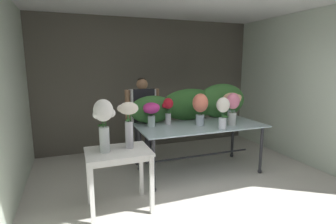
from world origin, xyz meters
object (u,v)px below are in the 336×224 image
(vase_ivory_dahlias, at_px, (223,110))
(vase_magenta_stock, at_px, (151,111))
(side_table_white, at_px, (118,158))
(vase_coral_carnations, at_px, (200,106))
(vase_peach_ranunculus, at_px, (232,102))
(vase_crimson_tulips, at_px, (168,108))
(vase_rosy_roses, at_px, (233,106))
(vase_white_roses_tall, at_px, (104,119))
(florist, at_px, (143,112))
(vase_cream_lisianthus_tall, at_px, (129,118))
(display_table_glass, at_px, (200,131))

(vase_ivory_dahlias, distance_m, vase_magenta_stock, 1.12)
(side_table_white, distance_m, vase_coral_carnations, 1.66)
(side_table_white, distance_m, vase_magenta_stock, 1.16)
(vase_peach_ranunculus, distance_m, vase_ivory_dahlias, 0.66)
(vase_crimson_tulips, bearing_deg, side_table_white, -138.29)
(vase_peach_ranunculus, bearing_deg, vase_coral_carnations, -171.58)
(vase_rosy_roses, xyz_separation_m, vase_crimson_tulips, (-0.97, 0.42, -0.05))
(vase_white_roses_tall, bearing_deg, florist, 58.44)
(side_table_white, relative_size, vase_white_roses_tall, 1.22)
(vase_crimson_tulips, bearing_deg, florist, 120.80)
(vase_peach_ranunculus, bearing_deg, vase_cream_lisianthus_tall, -161.08)
(vase_peach_ranunculus, relative_size, vase_cream_lisianthus_tall, 0.85)
(side_table_white, height_order, vase_ivory_dahlias, vase_ivory_dahlias)
(vase_coral_carnations, bearing_deg, vase_peach_ranunculus, 8.42)
(vase_ivory_dahlias, bearing_deg, vase_crimson_tulips, 137.56)
(side_table_white, distance_m, vase_peach_ranunculus, 2.31)
(vase_white_roses_tall, bearing_deg, vase_peach_ranunculus, 17.88)
(florist, xyz_separation_m, vase_cream_lisianthus_tall, (-0.54, -1.32, 0.19))
(display_table_glass, xyz_separation_m, vase_coral_carnations, (-0.03, -0.05, 0.43))
(vase_magenta_stock, bearing_deg, vase_rosy_roses, -16.19)
(florist, height_order, vase_magenta_stock, florist)
(vase_ivory_dahlias, relative_size, vase_crimson_tulips, 1.13)
(vase_rosy_roses, distance_m, vase_ivory_dahlias, 0.36)
(vase_ivory_dahlias, distance_m, vase_cream_lisianthus_tall, 1.52)
(vase_coral_carnations, bearing_deg, vase_ivory_dahlias, -61.63)
(display_table_glass, xyz_separation_m, vase_magenta_stock, (-0.80, 0.15, 0.37))
(vase_coral_carnations, bearing_deg, display_table_glass, 62.31)
(display_table_glass, height_order, vase_peach_ranunculus, vase_peach_ranunculus)
(vase_white_roses_tall, bearing_deg, vase_ivory_dahlias, 8.57)
(display_table_glass, bearing_deg, vase_ivory_dahlias, -67.54)
(display_table_glass, distance_m, vase_peach_ranunculus, 0.79)
(vase_peach_ranunculus, relative_size, vase_coral_carnations, 0.95)
(side_table_white, relative_size, vase_coral_carnations, 1.50)
(vase_peach_ranunculus, bearing_deg, vase_crimson_tulips, 172.70)
(display_table_glass, distance_m, vase_ivory_dahlias, 0.62)
(side_table_white, relative_size, vase_rosy_roses, 1.48)
(florist, distance_m, vase_peach_ranunculus, 1.59)
(display_table_glass, height_order, vase_ivory_dahlias, vase_ivory_dahlias)
(vase_rosy_roses, xyz_separation_m, vase_cream_lisianthus_tall, (-1.81, -0.41, 0.01))
(display_table_glass, xyz_separation_m, vase_rosy_roses, (0.48, -0.22, 0.43))
(vase_coral_carnations, relative_size, vase_magenta_stock, 1.34)
(display_table_glass, xyz_separation_m, vase_crimson_tulips, (-0.50, 0.20, 0.38))
(florist, bearing_deg, vase_magenta_stock, -90.24)
(vase_cream_lisianthus_tall, bearing_deg, vase_coral_carnations, 23.87)
(vase_rosy_roses, bearing_deg, vase_peach_ranunculus, 58.15)
(side_table_white, height_order, vase_peach_ranunculus, vase_peach_ranunculus)
(florist, distance_m, vase_crimson_tulips, 0.59)
(florist, distance_m, vase_rosy_roses, 1.58)
(side_table_white, xyz_separation_m, vase_crimson_tulips, (0.99, 0.88, 0.43))
(vase_crimson_tulips, xyz_separation_m, vase_cream_lisianthus_tall, (-0.84, -0.82, 0.07))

